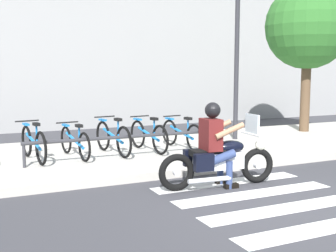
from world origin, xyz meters
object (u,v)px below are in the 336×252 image
bike_rack (121,139)px  street_lamp (237,42)px  bicycle_2 (113,138)px  bicycle_3 (148,136)px  motorcycle (219,160)px  bicycle_0 (33,143)px  bicycle_1 (75,142)px  tree_near_rack (308,27)px  rider (215,139)px  bicycle_4 (181,134)px

bike_rack → street_lamp: size_ratio=0.89×
bicycle_2 → bicycle_3: bicycle_2 is taller
motorcycle → street_lamp: (2.61, 3.43, 2.20)m
bicycle_0 → bicycle_1: (0.82, 0.00, -0.03)m
bicycle_1 → bicycle_3: bicycle_3 is taller
motorcycle → street_lamp: street_lamp is taller
motorcycle → tree_near_rack: (5.31, 3.83, 2.74)m
motorcycle → street_lamp: size_ratio=0.48×
motorcycle → tree_near_rack: 7.10m
rider → bicycle_3: rider is taller
motorcycle → bicycle_1: 3.29m
bicycle_2 → bicycle_4: bearing=0.0°
rider → bike_rack: bearing=111.9°
rider → street_lamp: street_lamp is taller
rider → bicycle_4: bearing=74.5°
rider → bicycle_1: rider is taller
bicycle_1 → tree_near_rack: tree_near_rack is taller
bicycle_2 → bicycle_3: 0.82m
bicycle_4 → street_lamp: street_lamp is taller
bicycle_1 → bicycle_2: 0.82m
bicycle_0 → bicycle_2: size_ratio=0.98×
bicycle_3 → bicycle_4: bearing=0.0°
tree_near_rack → bicycle_4: bearing=-167.0°
tree_near_rack → bicycle_3: bearing=-168.9°
bicycle_1 → street_lamp: 4.95m
motorcycle → bicycle_3: size_ratio=1.30×
bike_rack → tree_near_rack: (6.27, 1.62, 2.62)m
motorcycle → rider: size_ratio=1.49×
bicycle_1 → tree_near_rack: (7.10, 1.07, 2.71)m
rider → bicycle_0: (-2.53, 2.75, -0.31)m
bicycle_1 → tree_near_rack: 7.67m
bicycle_1 → street_lamp: street_lamp is taller
motorcycle → street_lamp: bearing=52.7°
bicycle_2 → tree_near_rack: (6.27, 1.07, 2.68)m
rider → bike_rack: rider is taller
street_lamp → bicycle_2: bearing=-169.4°
bicycle_2 → tree_near_rack: tree_near_rack is taller
tree_near_rack → street_lamp: bearing=-171.6°
bicycle_3 → street_lamp: size_ratio=0.37×
bicycle_4 → tree_near_rack: (4.63, 1.07, 2.70)m
street_lamp → tree_near_rack: tree_near_rack is taller
bicycle_3 → bike_rack: 0.99m
bicycle_2 → bicycle_1: bearing=179.9°
bicycle_0 → bicycle_2: bearing=-0.0°
bicycle_0 → street_lamp: size_ratio=0.38×
motorcycle → bicycle_3: 2.76m
tree_near_rack → rider: bearing=-144.7°
bicycle_0 → bicycle_3: size_ratio=1.02×
bicycle_3 → bicycle_4: 0.82m
motorcycle → rider: (-0.08, 0.01, 0.36)m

